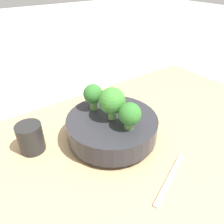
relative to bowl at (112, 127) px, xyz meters
name	(u,v)px	position (x,y,z in m)	size (l,w,h in m)	color
ground_plane	(120,151)	(0.01, -0.03, -0.08)	(6.00, 6.00, 0.00)	beige
table	(120,146)	(0.01, -0.03, -0.06)	(1.17, 0.62, 0.04)	tan
bowl	(112,127)	(0.00, 0.00, 0.00)	(0.25, 0.25, 0.07)	#28282D
broccoli_floret_back	(93,95)	(-0.02, 0.07, 0.08)	(0.06, 0.06, 0.08)	#609347
broccoli_floret_center	(112,101)	(0.00, 0.00, 0.08)	(0.07, 0.07, 0.09)	#7AB256
broccoli_floret_front	(131,114)	(0.02, -0.06, 0.07)	(0.06, 0.06, 0.07)	#609347
cup	(31,138)	(-0.20, 0.09, 0.00)	(0.07, 0.07, 0.08)	black
fork	(170,178)	(0.02, -0.20, -0.04)	(0.17, 0.08, 0.01)	silver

